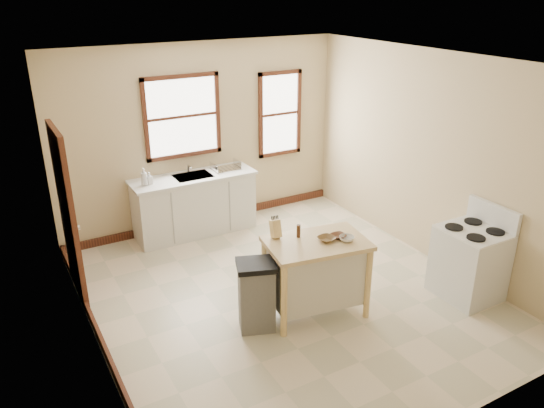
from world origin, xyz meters
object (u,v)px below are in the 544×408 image
(bowl_c, at_px, (347,239))
(gas_stove, at_px, (471,253))
(knife_block, at_px, (275,229))
(soap_bottle_b, at_px, (149,178))
(dish_rack, at_px, (226,166))
(trash_bin, at_px, (257,295))
(kitchen_island, at_px, (316,277))
(bowl_a, at_px, (326,239))
(pepper_grinder, at_px, (299,231))
(soap_bottle_a, at_px, (144,177))
(bowl_b, at_px, (338,236))

(bowl_c, xyz_separation_m, gas_stove, (1.52, -0.46, -0.37))
(knife_block, distance_m, gas_stove, 2.39)
(gas_stove, bearing_deg, soap_bottle_b, 131.31)
(gas_stove, bearing_deg, dish_rack, 116.72)
(bowl_c, distance_m, trash_bin, 1.18)
(kitchen_island, bearing_deg, trash_bin, -175.63)
(bowl_a, bearing_deg, dish_rack, 88.97)
(kitchen_island, xyz_separation_m, knife_block, (-0.35, 0.31, 0.56))
(pepper_grinder, height_order, bowl_a, pepper_grinder)
(soap_bottle_a, height_order, pepper_grinder, soap_bottle_a)
(dish_rack, bearing_deg, trash_bin, -116.84)
(soap_bottle_b, bearing_deg, dish_rack, -11.01)
(soap_bottle_a, distance_m, pepper_grinder, 2.66)
(dish_rack, distance_m, pepper_grinder, 2.52)
(soap_bottle_b, relative_size, pepper_grinder, 1.17)
(trash_bin, bearing_deg, dish_rack, 91.92)
(kitchen_island, bearing_deg, bowl_c, -18.36)
(soap_bottle_a, height_order, gas_stove, soap_bottle_a)
(dish_rack, height_order, kitchen_island, dish_rack)
(gas_stove, bearing_deg, trash_bin, 165.19)
(dish_rack, relative_size, bowl_a, 2.22)
(soap_bottle_a, height_order, knife_block, soap_bottle_a)
(knife_block, relative_size, trash_bin, 0.25)
(bowl_b, bearing_deg, soap_bottle_b, 116.00)
(pepper_grinder, relative_size, trash_bin, 0.18)
(soap_bottle_a, bearing_deg, pepper_grinder, -67.52)
(gas_stove, bearing_deg, soap_bottle_a, 132.14)
(kitchen_island, xyz_separation_m, bowl_c, (0.29, -0.15, 0.48))
(bowl_c, bearing_deg, pepper_grinder, 140.47)
(kitchen_island, relative_size, trash_bin, 1.37)
(bowl_b, bearing_deg, pepper_grinder, 148.18)
(bowl_a, height_order, bowl_b, bowl_a)
(pepper_grinder, distance_m, bowl_c, 0.54)
(knife_block, distance_m, pepper_grinder, 0.26)
(kitchen_island, distance_m, trash_bin, 0.74)
(trash_bin, bearing_deg, gas_stove, 5.50)
(pepper_grinder, bearing_deg, gas_stove, -22.51)
(soap_bottle_b, bearing_deg, pepper_grinder, -82.04)
(dish_rack, distance_m, trash_bin, 2.84)
(bowl_a, bearing_deg, soap_bottle_b, 113.21)
(bowl_b, relative_size, gas_stove, 0.14)
(bowl_a, distance_m, trash_bin, 0.99)
(soap_bottle_b, height_order, pepper_grinder, soap_bottle_b)
(soap_bottle_b, relative_size, trash_bin, 0.22)
(bowl_b, bearing_deg, bowl_c, -71.37)
(knife_block, xyz_separation_m, gas_stove, (2.16, -0.92, -0.44))
(kitchen_island, bearing_deg, pepper_grinder, 131.80)
(soap_bottle_a, distance_m, knife_block, 2.46)
(dish_rack, bearing_deg, pepper_grinder, -104.55)
(dish_rack, height_order, gas_stove, gas_stove)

